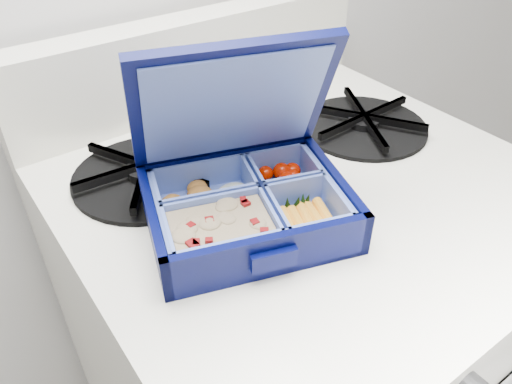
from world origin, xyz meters
TOP-DOWN VIEW (x-y plane):
  - stove at (0.10, 1.70)m, footprint 0.56×0.56m
  - bento_box at (-0.00, 1.67)m, footprint 0.25×0.22m
  - burner_grate at (0.25, 1.74)m, footprint 0.19×0.19m
  - burner_grate_rear at (-0.05, 1.81)m, footprint 0.19×0.19m
  - fork at (0.02, 1.80)m, footprint 0.09×0.19m

SIDE VIEW (x-z plane):
  - stove at x=0.10m, z-range 0.00..0.84m
  - fork at x=0.02m, z-range 0.84..0.85m
  - burner_grate_rear at x=-0.05m, z-range 0.84..0.86m
  - burner_grate at x=0.25m, z-range 0.84..0.87m
  - bento_box at x=0.00m, z-range 0.84..0.89m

